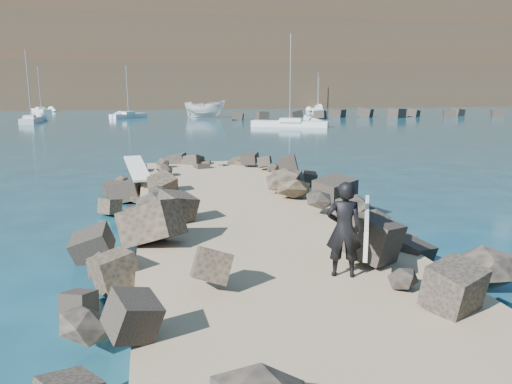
{
  "coord_description": "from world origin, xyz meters",
  "views": [
    {
      "loc": [
        -2.64,
        -13.25,
        4.09
      ],
      "look_at": [
        0.0,
        -1.0,
        1.5
      ],
      "focal_mm": 35.0,
      "sensor_mm": 36.0,
      "label": 1
    }
  ],
  "objects_px": {
    "surfboard_resting": "(137,171)",
    "boat_imported": "(205,109)",
    "surfer_with_board": "(347,229)",
    "sailboat_f": "(318,107)"
  },
  "relations": [
    {
      "from": "boat_imported",
      "to": "surfer_with_board",
      "type": "height_order",
      "value": "same"
    },
    {
      "from": "boat_imported",
      "to": "surfer_with_board",
      "type": "bearing_deg",
      "value": -156.89
    },
    {
      "from": "surfboard_resting",
      "to": "sailboat_f",
      "type": "relative_size",
      "value": 0.39
    },
    {
      "from": "surfboard_resting",
      "to": "boat_imported",
      "type": "height_order",
      "value": "boat_imported"
    },
    {
      "from": "surfer_with_board",
      "to": "sailboat_f",
      "type": "height_order",
      "value": "sailboat_f"
    },
    {
      "from": "surfboard_resting",
      "to": "boat_imported",
      "type": "bearing_deg",
      "value": 71.57
    },
    {
      "from": "boat_imported",
      "to": "sailboat_f",
      "type": "height_order",
      "value": "sailboat_f"
    },
    {
      "from": "surfboard_resting",
      "to": "surfer_with_board",
      "type": "xyz_separation_m",
      "value": [
        4.04,
        -10.69,
        0.48
      ]
    },
    {
      "from": "surfboard_resting",
      "to": "surfer_with_board",
      "type": "bearing_deg",
      "value": -78.68
    },
    {
      "from": "surfboard_resting",
      "to": "surfer_with_board",
      "type": "distance_m",
      "value": 11.44
    }
  ]
}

